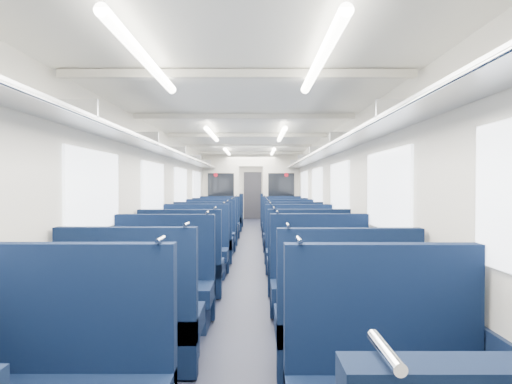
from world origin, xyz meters
name	(u,v)px	position (x,y,z in m)	size (l,w,h in m)	color
floor	(249,252)	(0.00, 0.00, 0.00)	(2.80, 18.00, 0.01)	black
ceiling	(249,144)	(0.00, 0.00, 2.35)	(2.80, 18.00, 0.01)	silver
wall_left	(185,198)	(-1.40, 0.00, 1.18)	(0.02, 18.00, 2.35)	beige
dado_left	(186,236)	(-1.39, 0.00, 0.35)	(0.03, 17.90, 0.70)	black
wall_right	(314,198)	(1.40, 0.00, 1.18)	(0.02, 18.00, 2.35)	beige
dado_right	(313,236)	(1.39, 0.00, 0.35)	(0.03, 17.90, 0.70)	black
wall_far	(253,191)	(0.00, 9.00, 1.18)	(2.80, 0.02, 2.35)	beige
luggage_rack_left	(193,161)	(-1.21, 0.00, 1.97)	(0.36, 17.40, 0.18)	#B2B5BA
luggage_rack_right	(305,161)	(1.21, 0.00, 1.97)	(0.36, 17.40, 0.18)	#B2B5BA
windows	(249,187)	(0.00, -0.46, 1.42)	(2.78, 15.60, 0.75)	white
ceiling_fittings	(249,146)	(0.00, -0.26, 2.29)	(2.70, 16.06, 0.11)	beige
end_door	(253,195)	(0.00, 8.94, 1.00)	(0.75, 0.06, 2.00)	black
bulkhead	(251,193)	(0.00, 3.14, 1.23)	(2.80, 0.10, 2.35)	beige
seat_4	(133,325)	(-0.83, -5.89, 0.37)	(1.06, 0.59, 1.19)	#0A1733
seat_5	(345,328)	(0.83, -5.96, 0.37)	(1.06, 0.59, 1.19)	#0A1733
seat_6	(163,291)	(-0.83, -4.81, 0.37)	(1.06, 0.59, 1.19)	#0A1733
seat_7	(321,289)	(0.83, -4.74, 0.37)	(1.06, 0.59, 1.19)	#0A1733
seat_8	(182,269)	(-0.83, -3.66, 0.37)	(1.06, 0.59, 1.19)	#0A1733
seat_9	(307,268)	(0.83, -3.58, 0.37)	(1.06, 0.59, 1.19)	#0A1733
seat_10	(195,254)	(-0.83, -2.43, 0.37)	(1.06, 0.59, 1.19)	#0A1733
seat_11	(299,255)	(0.83, -2.55, 0.37)	(1.06, 0.59, 1.19)	#0A1733
seat_12	(204,244)	(-0.83, -1.31, 0.37)	(1.06, 0.59, 1.19)	#0A1733
seat_13	(293,244)	(0.83, -1.34, 0.37)	(1.06, 0.59, 1.19)	#0A1733
seat_14	(210,236)	(-0.83, -0.20, 0.37)	(1.06, 0.59, 1.19)	#0A1733
seat_15	(289,237)	(0.83, -0.32, 0.37)	(1.06, 0.59, 1.19)	#0A1733
seat_16	(216,230)	(-0.83, 0.98, 0.37)	(1.06, 0.59, 1.19)	#0A1733
seat_17	(285,231)	(0.83, 0.95, 0.37)	(1.06, 0.59, 1.19)	#0A1733
seat_18	(219,226)	(-0.83, 2.03, 0.37)	(1.06, 0.59, 1.19)	#0A1733
seat_19	(282,226)	(0.83, 2.14, 0.37)	(1.06, 0.59, 1.19)	#0A1733
seat_20	(225,220)	(-0.83, 4.02, 0.37)	(1.06, 0.59, 1.19)	#0A1733
seat_21	(278,219)	(0.83, 4.18, 0.37)	(1.06, 0.59, 1.19)	#0A1733
seat_22	(227,217)	(-0.83, 5.16, 0.37)	(1.06, 0.59, 1.19)	#0A1733
seat_23	(276,217)	(0.83, 5.38, 0.37)	(1.06, 0.59, 1.19)	#0A1733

